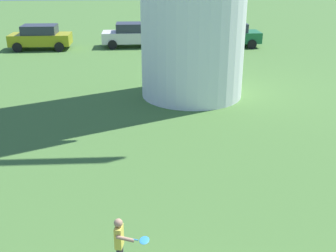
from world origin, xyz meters
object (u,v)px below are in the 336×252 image
(parked_car_cream, at_px, (135,34))
(parked_car_green, at_px, (228,35))
(player_far, at_px, (121,241))
(parked_car_mustard, at_px, (40,37))

(parked_car_cream, distance_m, parked_car_green, 6.23)
(parked_car_cream, bearing_deg, player_far, -89.13)
(parked_car_cream, relative_size, parked_car_green, 1.01)
(parked_car_mustard, height_order, parked_car_green, same)
(parked_car_mustard, bearing_deg, parked_car_green, 1.34)
(player_far, bearing_deg, parked_car_green, 74.54)
(parked_car_cream, height_order, parked_car_green, same)
(player_far, bearing_deg, parked_car_cream, 90.87)
(parked_car_mustard, distance_m, parked_car_green, 12.30)
(parked_car_mustard, distance_m, parked_car_cream, 6.11)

